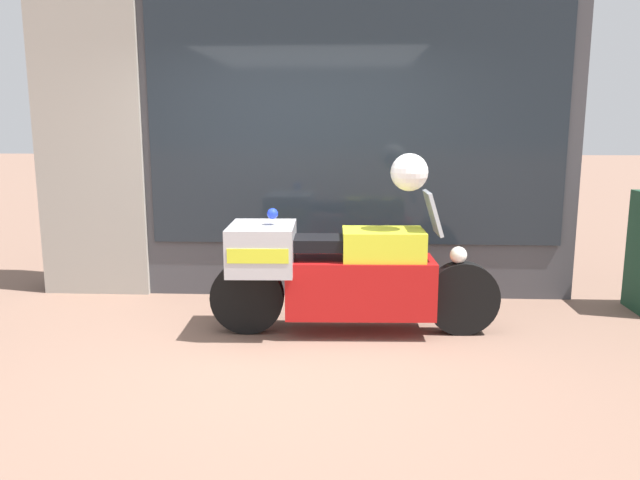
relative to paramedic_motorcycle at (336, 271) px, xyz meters
The scene contains 5 objects.
ground_plane 0.94m from the paramedic_motorcycle, 117.51° to the right, with size 60.00×60.00×0.00m, color #7A5B4C.
shop_building 2.11m from the paramedic_motorcycle, 121.28° to the left, with size 5.32×0.55×3.95m.
window_display 1.34m from the paramedic_motorcycle, 85.46° to the left, with size 3.79×0.30×1.89m.
paramedic_motorcycle is the anchor object (origin of this frame).
white_helmet 1.00m from the paramedic_motorcycle, ahead, with size 0.30×0.30×0.30m, color white.
Camera 1 is at (0.50, -4.28, 1.73)m, focal length 35.00 mm.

